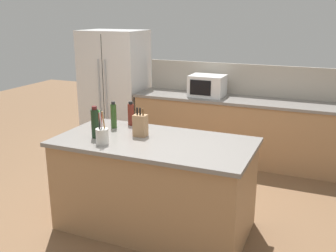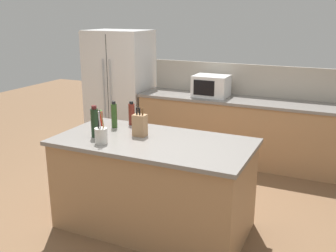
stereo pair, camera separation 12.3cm
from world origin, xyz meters
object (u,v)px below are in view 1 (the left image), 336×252
at_px(refrigerator, 115,88).
at_px(utensil_crock, 102,136).
at_px(hot_sauce_bottle, 100,119).
at_px(knife_block, 140,125).
at_px(olive_oil_bottle, 114,116).
at_px(vinegar_bottle, 131,114).
at_px(microwave, 207,86).
at_px(wine_bottle, 95,123).

distance_m(refrigerator, utensil_crock, 2.88).
bearing_deg(utensil_crock, hot_sauce_bottle, 124.54).
bearing_deg(utensil_crock, refrigerator, 118.04).
xyz_separation_m(knife_block, olive_oil_bottle, (-0.39, 0.15, 0.02)).
bearing_deg(vinegar_bottle, refrigerator, 124.86).
height_order(microwave, knife_block, microwave).
distance_m(refrigerator, vinegar_bottle, 2.27).
bearing_deg(wine_bottle, knife_block, 29.73).
xyz_separation_m(utensil_crock, wine_bottle, (-0.17, 0.14, 0.07)).
bearing_deg(refrigerator, wine_bottle, -63.68).
xyz_separation_m(refrigerator, utensil_crock, (1.35, -2.54, 0.09)).
relative_size(wine_bottle, hot_sauce_bottle, 1.80).
bearing_deg(refrigerator, utensil_crock, -61.96).
bearing_deg(hot_sauce_bottle, olive_oil_bottle, 5.91).
bearing_deg(wine_bottle, microwave, 80.02).
height_order(knife_block, wine_bottle, wine_bottle).
distance_m(knife_block, vinegar_bottle, 0.42).
bearing_deg(vinegar_bottle, utensil_crock, -85.08).
height_order(refrigerator, utensil_crock, refrigerator).
bearing_deg(microwave, vinegar_bottle, -99.58).
bearing_deg(wine_bottle, vinegar_bottle, 78.70).
xyz_separation_m(microwave, knife_block, (-0.03, -2.13, -0.04)).
distance_m(knife_block, hot_sauce_bottle, 0.57).
bearing_deg(utensil_crock, olive_oil_bottle, 108.89).
height_order(knife_block, utensil_crock, utensil_crock).
bearing_deg(olive_oil_bottle, refrigerator, 120.12).
bearing_deg(microwave, wine_bottle, -99.98).
xyz_separation_m(vinegar_bottle, wine_bottle, (-0.11, -0.54, 0.03)).
bearing_deg(microwave, utensil_crock, -95.65).
bearing_deg(refrigerator, olive_oil_bottle, -59.88).
xyz_separation_m(microwave, wine_bottle, (-0.41, -2.35, -0.00)).
relative_size(refrigerator, hot_sauce_bottle, 10.47).
bearing_deg(wine_bottle, refrigerator, 116.32).
relative_size(olive_oil_bottle, wine_bottle, 0.90).
bearing_deg(wine_bottle, utensil_crock, -40.35).
height_order(refrigerator, olive_oil_bottle, refrigerator).
bearing_deg(utensil_crock, vinegar_bottle, 94.92).
distance_m(refrigerator, microwave, 1.61).
xyz_separation_m(refrigerator, knife_block, (1.57, -2.18, 0.12)).
relative_size(utensil_crock, wine_bottle, 1.00).
height_order(vinegar_bottle, hot_sauce_bottle, vinegar_bottle).
distance_m(microwave, knife_block, 2.13).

